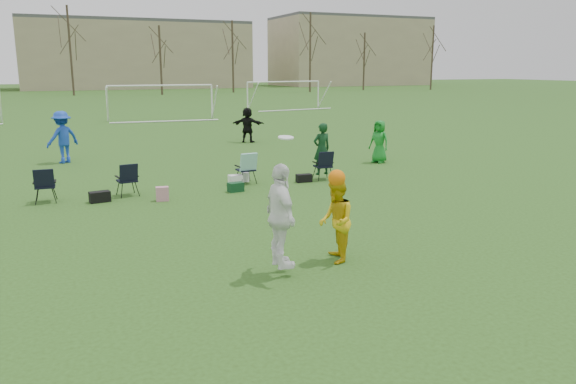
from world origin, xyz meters
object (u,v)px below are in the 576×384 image
goal_mid (161,92)px  goal_right (284,87)px  fielder_black (248,125)px  fielder_blue (63,137)px  fielder_green_far (379,142)px  center_contest (307,218)px

goal_mid → goal_right: bearing=30.6°
fielder_black → fielder_blue: bearing=53.0°
fielder_green_far → goal_mid: size_ratio=0.22×
center_contest → goal_mid: bearing=84.0°
fielder_blue → center_contest: (3.73, -14.45, -0.03)m
fielder_black → goal_mid: 14.19m
fielder_blue → goal_mid: goal_mid is taller
fielder_black → goal_right: bearing=-83.5°
goal_mid → goal_right: size_ratio=1.01×
fielder_green_far → fielder_black: fielder_black is taller
fielder_black → goal_right: goal_right is taller
fielder_blue → goal_mid: bearing=-142.0°
goal_right → goal_mid: bearing=-161.4°
goal_right → fielder_blue: bearing=-137.6°
fielder_blue → goal_right: bearing=-159.1°
fielder_green_far → fielder_black: size_ratio=0.96×
fielder_blue → goal_mid: (7.05, 17.06, 0.91)m
goal_mid → goal_right: 13.42m
fielder_green_far → goal_right: 28.91m
fielder_green_far → goal_mid: 22.30m
center_contest → goal_mid: size_ratio=0.34×
goal_mid → fielder_blue: bearing=-108.4°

